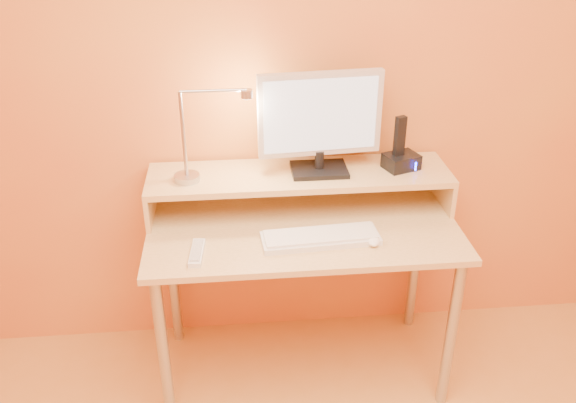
{
  "coord_description": "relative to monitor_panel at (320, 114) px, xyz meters",
  "views": [
    {
      "loc": [
        -0.26,
        -0.86,
        1.93
      ],
      "look_at": [
        -0.07,
        1.13,
        0.86
      ],
      "focal_mm": 38.41,
      "sensor_mm": 36.0,
      "label": 1
    }
  ],
  "objects": [
    {
      "name": "wall_back",
      "position": [
        -0.08,
        0.16,
        0.13
      ],
      "size": [
        3.0,
        0.04,
        2.5
      ],
      "primitive_type": "cube",
      "color": "#CE5E2E",
      "rests_on": "floor"
    },
    {
      "name": "desk_leg_fl",
      "position": [
        -0.63,
        -0.41,
        -0.77
      ],
      "size": [
        0.04,
        0.04,
        0.69
      ],
      "primitive_type": "cylinder",
      "color": "#AAAAB1",
      "rests_on": "floor"
    },
    {
      "name": "desk_leg_fr",
      "position": [
        0.47,
        -0.41,
        -0.77
      ],
      "size": [
        0.04,
        0.04,
        0.69
      ],
      "primitive_type": "cylinder",
      "color": "#AAAAB1",
      "rests_on": "floor"
    },
    {
      "name": "desk_leg_bl",
      "position": [
        -0.63,
        0.09,
        -0.77
      ],
      "size": [
        0.04,
        0.04,
        0.69
      ],
      "primitive_type": "cylinder",
      "color": "#AAAAB1",
      "rests_on": "floor"
    },
    {
      "name": "desk_leg_br",
      "position": [
        0.47,
        0.09,
        -0.77
      ],
      "size": [
        0.04,
        0.04,
        0.69
      ],
      "primitive_type": "cylinder",
      "color": "#AAAAB1",
      "rests_on": "floor"
    },
    {
      "name": "desk_lower",
      "position": [
        -0.08,
        -0.16,
        -0.41
      ],
      "size": [
        1.2,
        0.6,
        0.02
      ],
      "primitive_type": "cube",
      "color": "#E4B882",
      "rests_on": "floor"
    },
    {
      "name": "shelf_riser_left",
      "position": [
        -0.67,
        -0.01,
        -0.33
      ],
      "size": [
        0.02,
        0.3,
        0.14
      ],
      "primitive_type": "cube",
      "color": "#E4B882",
      "rests_on": "desk_lower"
    },
    {
      "name": "shelf_riser_right",
      "position": [
        0.51,
        -0.01,
        -0.33
      ],
      "size": [
        0.02,
        0.3,
        0.14
      ],
      "primitive_type": "cube",
      "color": "#E4B882",
      "rests_on": "desk_lower"
    },
    {
      "name": "desk_shelf",
      "position": [
        -0.08,
        -0.01,
        -0.25
      ],
      "size": [
        1.2,
        0.3,
        0.02
      ],
      "primitive_type": "cube",
      "color": "#E4B882",
      "rests_on": "desk_lower"
    },
    {
      "name": "monitor_foot",
      "position": [
        0.0,
        -0.01,
        -0.23
      ],
      "size": [
        0.22,
        0.16,
        0.02
      ],
      "primitive_type": "cube",
      "color": "black",
      "rests_on": "desk_shelf"
    },
    {
      "name": "monitor_neck",
      "position": [
        0.0,
        -0.01,
        -0.19
      ],
      "size": [
        0.04,
        0.04,
        0.07
      ],
      "primitive_type": "cylinder",
      "color": "black",
      "rests_on": "monitor_foot"
    },
    {
      "name": "monitor_panel",
      "position": [
        0.0,
        0.0,
        0.0
      ],
      "size": [
        0.48,
        0.07,
        0.33
      ],
      "primitive_type": "cube",
      "rotation": [
        0.0,
        0.0,
        0.08
      ],
      "color": "silver",
      "rests_on": "monitor_neck"
    },
    {
      "name": "monitor_back",
      "position": [
        0.0,
        0.02,
        0.0
      ],
      "size": [
        0.43,
        0.05,
        0.28
      ],
      "primitive_type": "cube",
      "rotation": [
        0.0,
        0.0,
        0.08
      ],
      "color": "black",
      "rests_on": "monitor_panel"
    },
    {
      "name": "monitor_screen",
      "position": [
        0.0,
        -0.02,
        0.0
      ],
      "size": [
        0.43,
        0.04,
        0.28
      ],
      "primitive_type": "cube",
      "rotation": [
        0.0,
        0.0,
        0.08
      ],
      "color": "silver",
      "rests_on": "monitor_panel"
    },
    {
      "name": "lamp_base",
      "position": [
        -0.52,
        -0.04,
        -0.23
      ],
      "size": [
        0.1,
        0.1,
        0.02
      ],
      "primitive_type": "cylinder",
      "color": "#AAAAB1",
      "rests_on": "desk_shelf"
    },
    {
      "name": "lamp_post",
      "position": [
        -0.52,
        -0.04,
        -0.05
      ],
      "size": [
        0.01,
        0.01,
        0.33
      ],
      "primitive_type": "cylinder",
      "color": "#AAAAB1",
      "rests_on": "lamp_base"
    },
    {
      "name": "lamp_arm",
      "position": [
        -0.4,
        -0.04,
        0.12
      ],
      "size": [
        0.24,
        0.01,
        0.01
      ],
      "primitive_type": "cylinder",
      "rotation": [
        0.0,
        1.57,
        0.0
      ],
      "color": "#AAAAB1",
      "rests_on": "lamp_post"
    },
    {
      "name": "lamp_head",
      "position": [
        -0.28,
        -0.04,
        0.1
      ],
      "size": [
        0.04,
        0.04,
        0.03
      ],
      "primitive_type": "cylinder",
      "color": "#AAAAB1",
      "rests_on": "lamp_arm"
    },
    {
      "name": "lamp_bulb",
      "position": [
        -0.28,
        -0.04,
        0.09
      ],
      "size": [
        0.03,
        0.03,
        0.0
      ],
      "primitive_type": "cylinder",
      "color": "#FFEAC6",
      "rests_on": "lamp_head"
    },
    {
      "name": "phone_dock",
      "position": [
        0.33,
        -0.01,
        -0.21
      ],
      "size": [
        0.16,
        0.14,
        0.06
      ],
      "primitive_type": "cube",
      "rotation": [
        0.0,
        0.0,
        0.34
      ],
      "color": "black",
      "rests_on": "desk_shelf"
    },
    {
      "name": "phone_handset",
      "position": [
        0.32,
        -0.01,
        -0.1
      ],
      "size": [
        0.05,
        0.04,
        0.16
      ],
      "primitive_type": "cube",
      "rotation": [
        0.0,
        0.0,
        0.34
      ],
      "color": "black",
      "rests_on": "phone_dock"
    },
    {
      "name": "phone_led",
      "position": [
        0.38,
        -0.06,
        -0.21
      ],
      "size": [
        0.01,
        0.0,
        0.04
      ],
      "primitive_type": "cube",
      "color": "#1D29F6",
      "rests_on": "phone_dock"
    },
    {
      "name": "keyboard",
      "position": [
        -0.03,
        -0.27,
        -0.39
      ],
      "size": [
        0.45,
        0.17,
        0.02
      ],
      "primitive_type": "cube",
      "rotation": [
        0.0,
        0.0,
        0.07
      ],
      "color": "silver",
      "rests_on": "desk_lower"
    },
    {
      "name": "mouse",
      "position": [
        0.16,
        -0.3,
        -0.38
      ],
      "size": [
        0.06,
        0.1,
        0.03
      ],
      "primitive_type": "ellipsoid",
      "rotation": [
        0.0,
        0.0,
        -0.1
      ],
      "color": "white",
      "rests_on": "desk_lower"
    },
    {
      "name": "remote_control",
      "position": [
        -0.48,
        -0.32,
        -0.39
      ],
      "size": [
        0.06,
        0.17,
        0.02
      ],
      "primitive_type": "cube",
      "rotation": [
        0.0,
        0.0,
        -0.08
      ],
      "color": "silver",
      "rests_on": "desk_lower"
    }
  ]
}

